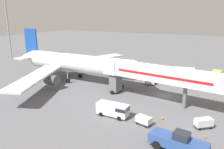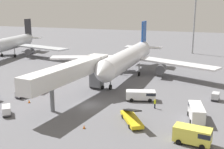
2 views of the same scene
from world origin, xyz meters
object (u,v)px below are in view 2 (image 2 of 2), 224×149
at_px(baggage_cart_outer_left, 216,96).
at_px(apron_light_mast, 196,3).
at_px(airplane_at_gate, 129,58).
at_px(ground_crew_worker_foreground, 155,103).
at_px(jet_bridge, 74,72).
at_px(service_van_rear_right, 193,135).
at_px(service_van_far_center, 141,95).
at_px(baggage_cart_near_right, 6,110).
at_px(service_van_mid_center, 40,84).
at_px(baggage_cart_outer_right, 22,94).
at_px(belt_loader_truck, 132,118).
at_px(safety_cone_charlie, 29,101).
at_px(safety_cone_alpha, 84,127).
at_px(service_van_far_left, 196,112).
at_px(airplane_background, 7,44).

bearing_deg(baggage_cart_outer_left, apron_light_mast, 99.40).
distance_m(airplane_at_gate, ground_crew_worker_foreground, 23.48).
relative_size(jet_bridge, service_van_rear_right, 4.84).
bearing_deg(apron_light_mast, service_van_far_center, -94.07).
height_order(service_van_rear_right, baggage_cart_near_right, service_van_rear_right).
relative_size(service_van_mid_center, baggage_cart_outer_right, 2.08).
xyz_separation_m(belt_loader_truck, service_van_rear_right, (9.12, -3.64, 0.49)).
bearing_deg(baggage_cart_outer_right, ground_crew_worker_foreground, 6.99).
distance_m(service_van_mid_center, safety_cone_charlie, 7.98).
bearing_deg(safety_cone_alpha, service_van_far_left, 31.34).
bearing_deg(safety_cone_alpha, apron_light_mast, 83.22).
xyz_separation_m(jet_bridge, service_van_mid_center, (-9.54, 3.13, -4.07)).
height_order(airplane_at_gate, apron_light_mast, apron_light_mast).
distance_m(safety_cone_charlie, apron_light_mast, 71.22).
bearing_deg(baggage_cart_outer_right, apron_light_mast, 68.01).
distance_m(baggage_cart_outer_left, safety_cone_charlie, 33.74).
relative_size(safety_cone_alpha, apron_light_mast, 0.02).
height_order(service_van_mid_center, service_van_far_center, service_van_mid_center).
distance_m(service_van_far_left, airplane_background, 71.31).
distance_m(service_van_mid_center, service_van_far_left, 31.56).
relative_size(service_van_far_left, apron_light_mast, 0.22).
distance_m(jet_bridge, safety_cone_alpha, 13.77).
bearing_deg(baggage_cart_outer_left, safety_cone_charlie, -157.26).
relative_size(service_van_far_center, baggage_cart_outer_right, 2.22).
relative_size(airplane_at_gate, service_van_mid_center, 8.04).
relative_size(belt_loader_truck, apron_light_mast, 0.25).
bearing_deg(service_van_far_left, ground_crew_worker_foreground, 159.47).
distance_m(service_van_mid_center, ground_crew_worker_foreground, 24.42).
xyz_separation_m(belt_loader_truck, safety_cone_charlie, (-19.64, 2.05, -0.46)).
height_order(safety_cone_alpha, safety_cone_charlie, safety_cone_charlie).
relative_size(service_van_far_left, baggage_cart_outer_right, 2.22).
bearing_deg(safety_cone_charlie, safety_cone_alpha, -24.53).
xyz_separation_m(service_van_far_left, safety_cone_alpha, (-14.53, -8.85, -1.01)).
xyz_separation_m(belt_loader_truck, service_van_mid_center, (-22.34, 9.50, 0.48)).
distance_m(safety_cone_alpha, safety_cone_charlie, 15.33).
bearing_deg(service_van_rear_right, service_van_mid_center, 157.33).
bearing_deg(safety_cone_alpha, jet_bridge, 123.61).
xyz_separation_m(baggage_cart_outer_left, baggage_cart_outer_right, (-34.22, -11.01, -0.06)).
relative_size(service_van_rear_right, ground_crew_worker_foreground, 2.76).
distance_m(service_van_mid_center, service_van_rear_right, 34.09).
bearing_deg(ground_crew_worker_foreground, service_van_far_center, 133.91).
xyz_separation_m(belt_loader_truck, safety_cone_alpha, (-5.69, -4.31, -0.48)).
bearing_deg(safety_cone_charlie, service_van_mid_center, 109.91).
xyz_separation_m(jet_bridge, ground_crew_worker_foreground, (14.76, 0.74, -4.39)).
height_order(service_van_mid_center, ground_crew_worker_foreground, service_van_mid_center).
height_order(belt_loader_truck, airplane_background, airplane_background).
bearing_deg(service_van_mid_center, service_van_rear_right, -22.67).
xyz_separation_m(airplane_at_gate, service_van_far_center, (7.76, -17.15, -3.44)).
relative_size(ground_crew_worker_foreground, airplane_background, 0.04).
bearing_deg(service_van_rear_right, airplane_at_gate, 120.11).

